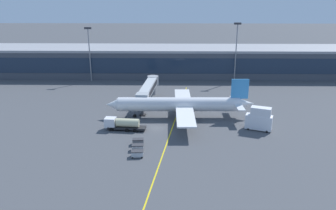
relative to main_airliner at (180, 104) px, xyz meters
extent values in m
plane|color=#47494F|center=(-6.44, -8.34, -4.08)|extent=(700.00, 700.00, 0.00)
cube|color=yellow|center=(-1.90, -6.34, -4.08)|extent=(10.38, 79.40, 0.01)
cube|color=#424751|center=(-16.96, 54.96, 1.60)|extent=(196.70, 21.81, 11.35)
cube|color=#1E2D42|center=(-16.96, 44.00, 2.16)|extent=(190.80, 0.16, 6.36)
cube|color=#99999E|center=(-16.96, 54.96, 7.77)|extent=(200.63, 22.25, 1.00)
cylinder|color=white|center=(-0.29, 0.00, -0.14)|extent=(35.56, 4.35, 3.79)
cylinder|color=silver|center=(-0.29, 0.00, 0.20)|extent=(34.85, 4.18, 3.64)
cone|color=white|center=(-19.37, -0.30, -0.14)|extent=(3.85, 3.66, 3.60)
cone|color=white|center=(18.98, 0.30, 0.24)|extent=(4.60, 3.29, 3.22)
cube|color=#388CD1|center=(16.96, 0.27, 4.60)|extent=(4.93, 0.44, 5.68)
cube|color=white|center=(16.52, -3.53, 0.43)|extent=(2.09, 6.09, 0.24)
cube|color=white|center=(16.40, 4.05, 0.43)|extent=(2.09, 6.09, 0.24)
cube|color=white|center=(1.36, -9.33, -0.42)|extent=(5.03, 14.99, 0.40)
cube|color=white|center=(1.06, 9.37, -0.42)|extent=(5.03, 14.99, 0.40)
cylinder|color=#939399|center=(0.31, -6.66, -1.77)|extent=(2.95, 2.13, 2.08)
cylinder|color=#939399|center=(0.11, 6.67, -1.77)|extent=(2.95, 2.13, 2.08)
cylinder|color=black|center=(-13.07, -0.20, -3.58)|extent=(1.01, 0.42, 1.00)
cylinder|color=slate|center=(-13.07, -0.20, -2.56)|extent=(0.20, 0.20, 2.05)
cylinder|color=black|center=(1.87, -1.68, -3.58)|extent=(1.01, 0.42, 1.00)
cylinder|color=slate|center=(1.87, -1.68, -2.56)|extent=(0.20, 0.20, 2.05)
cylinder|color=black|center=(1.81, 1.73, -3.58)|extent=(1.01, 0.42, 1.00)
cylinder|color=slate|center=(1.81, 1.73, -2.56)|extent=(0.20, 0.20, 2.05)
cube|color=#B2B7BC|center=(-10.05, 12.71, 1.16)|extent=(4.77, 22.02, 2.80)
cube|color=#232328|center=(-10.00, 12.70, 1.16)|extent=(4.60, 18.55, 1.54)
cube|color=#9EA3A8|center=(-10.94, 1.82, 1.16)|extent=(3.85, 3.48, 2.94)
cylinder|color=#4C4C51|center=(-10.94, 1.82, -2.16)|extent=(0.70, 0.70, 3.84)
cube|color=#262628|center=(-10.94, 1.82, -3.93)|extent=(1.94, 1.94, 0.30)
cylinder|color=gray|center=(-9.16, 23.59, 1.16)|extent=(3.90, 3.90, 3.08)
cylinder|color=gray|center=(-9.16, 23.59, -2.16)|extent=(1.80, 1.80, 3.84)
cube|color=#232326|center=(-14.07, -9.71, -3.33)|extent=(10.19, 3.43, 0.50)
cube|color=silver|center=(-18.45, -9.30, -2.08)|extent=(3.02, 2.75, 2.50)
cube|color=black|center=(-19.71, -9.18, -1.58)|extent=(0.38, 2.30, 1.12)
cylinder|color=beige|center=(-13.79, -9.74, -1.98)|extent=(6.18, 2.75, 2.20)
cylinder|color=black|center=(-18.01, -10.53, -3.58)|extent=(1.03, 0.44, 1.00)
cylinder|color=black|center=(-17.78, -8.17, -3.58)|extent=(1.03, 0.44, 1.00)
cylinder|color=black|center=(-13.88, -10.92, -3.58)|extent=(1.03, 0.44, 1.00)
cylinder|color=black|center=(-13.66, -8.56, -3.58)|extent=(1.03, 0.44, 1.00)
cylinder|color=black|center=(-11.79, -11.12, -3.58)|extent=(1.03, 0.44, 1.00)
cylinder|color=black|center=(-11.57, -8.75, -3.58)|extent=(1.03, 0.44, 1.00)
cube|color=white|center=(20.61, -8.91, -1.88)|extent=(7.24, 4.79, 3.80)
cube|color=silver|center=(20.93, -9.03, 1.12)|extent=(5.61, 4.06, 2.20)
cylinder|color=black|center=(17.99, -9.10, -3.78)|extent=(0.65, 0.45, 0.60)
cylinder|color=black|center=(18.80, -7.00, -3.78)|extent=(0.65, 0.45, 0.60)
cylinder|color=black|center=(22.43, -10.82, -3.78)|extent=(0.65, 0.45, 0.60)
cylinder|color=black|center=(23.24, -8.72, -3.78)|extent=(0.65, 0.45, 0.60)
cube|color=#B2B7BC|center=(-9.72, -25.03, -3.35)|extent=(2.70, 1.69, 1.10)
cube|color=#333338|center=(-9.72, -25.03, -2.65)|extent=(2.76, 1.72, 0.10)
cylinder|color=black|center=(-10.70, -25.86, -3.90)|extent=(0.37, 0.15, 0.36)
cylinder|color=black|center=(-10.81, -24.36, -3.90)|extent=(0.37, 0.15, 0.36)
cylinder|color=black|center=(-8.63, -25.71, -3.90)|extent=(0.37, 0.15, 0.36)
cylinder|color=black|center=(-8.74, -24.21, -3.90)|extent=(0.37, 0.15, 0.36)
cube|color=gray|center=(-9.95, -21.84, -3.35)|extent=(2.70, 1.69, 1.10)
cube|color=#333338|center=(-9.95, -21.84, -2.65)|extent=(2.76, 1.72, 0.10)
cylinder|color=black|center=(-10.94, -22.67, -3.90)|extent=(0.37, 0.15, 0.36)
cylinder|color=black|center=(-11.05, -21.17, -3.90)|extent=(0.37, 0.15, 0.36)
cylinder|color=black|center=(-8.86, -22.51, -3.90)|extent=(0.37, 0.15, 0.36)
cylinder|color=black|center=(-8.97, -21.02, -3.90)|extent=(0.37, 0.15, 0.36)
cube|color=#595B60|center=(-10.19, -18.65, -3.35)|extent=(2.70, 1.69, 1.10)
cube|color=#333338|center=(-10.19, -18.65, -2.65)|extent=(2.76, 1.72, 0.10)
cylinder|color=black|center=(-11.17, -19.47, -3.90)|extent=(0.37, 0.15, 0.36)
cylinder|color=black|center=(-11.28, -17.98, -3.90)|extent=(0.37, 0.15, 0.36)
cylinder|color=black|center=(-9.10, -19.32, -3.90)|extent=(0.37, 0.15, 0.36)
cylinder|color=black|center=(-9.20, -17.83, -3.90)|extent=(0.37, 0.15, 0.36)
cylinder|color=gray|center=(23.07, 42.96, 7.41)|extent=(0.44, 0.44, 22.97)
cube|color=#333338|center=(23.07, 42.96, 19.29)|extent=(2.80, 0.50, 0.80)
cylinder|color=gray|center=(-35.94, 42.96, 6.48)|extent=(0.44, 0.44, 21.12)
cube|color=#333338|center=(-35.94, 42.96, 17.44)|extent=(2.80, 0.50, 0.80)
camera|label=1|loc=(-1.73, -91.18, 29.82)|focal=35.70mm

